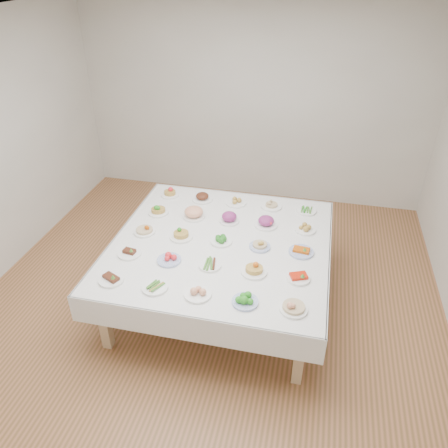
% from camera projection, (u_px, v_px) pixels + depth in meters
% --- Properties ---
extents(room_envelope, '(5.02, 5.02, 2.81)m').
position_uv_depth(room_envelope, '(207.00, 141.00, 3.89)').
color(room_envelope, '#A56844').
rests_on(room_envelope, ground).
extents(display_table, '(2.20, 2.20, 0.75)m').
position_uv_depth(display_table, '(221.00, 248.00, 4.48)').
color(display_table, white).
rests_on(display_table, ground).
extents(dish_0, '(0.23, 0.23, 0.09)m').
position_uv_depth(dish_0, '(111.00, 278.00, 3.91)').
color(dish_0, white).
rests_on(dish_0, display_table).
extents(dish_1, '(0.23, 0.23, 0.05)m').
position_uv_depth(dish_1, '(155.00, 287.00, 3.84)').
color(dish_1, white).
rests_on(dish_1, display_table).
extents(dish_2, '(0.24, 0.24, 0.10)m').
position_uv_depth(dish_2, '(198.00, 291.00, 3.75)').
color(dish_2, white).
rests_on(dish_2, display_table).
extents(dish_3, '(0.22, 0.22, 0.10)m').
position_uv_depth(dish_3, '(245.00, 299.00, 3.66)').
color(dish_3, '#4C66B2').
rests_on(dish_3, display_table).
extents(dish_4, '(0.23, 0.23, 0.14)m').
position_uv_depth(dish_4, '(294.00, 304.00, 3.58)').
color(dish_4, white).
rests_on(dish_4, display_table).
extents(dish_5, '(0.23, 0.23, 0.09)m').
position_uv_depth(dish_5, '(129.00, 252.00, 4.25)').
color(dish_5, white).
rests_on(dish_5, display_table).
extents(dish_6, '(0.23, 0.23, 0.09)m').
position_uv_depth(dish_6, '(169.00, 258.00, 4.16)').
color(dish_6, '#4C66B2').
rests_on(dish_6, display_table).
extents(dish_7, '(0.21, 0.21, 0.05)m').
position_uv_depth(dish_7, '(210.00, 264.00, 4.10)').
color(dish_7, white).
rests_on(dish_7, display_table).
extents(dish_8, '(0.24, 0.24, 0.13)m').
position_uv_depth(dish_8, '(254.00, 268.00, 4.00)').
color(dish_8, white).
rests_on(dish_8, display_table).
extents(dish_9, '(0.21, 0.21, 0.09)m').
position_uv_depth(dish_9, '(299.00, 276.00, 3.93)').
color(dish_9, white).
rests_on(dish_9, display_table).
extents(dish_10, '(0.23, 0.23, 0.12)m').
position_uv_depth(dish_10, '(144.00, 228.00, 4.57)').
color(dish_10, white).
rests_on(dish_10, display_table).
extents(dish_11, '(0.23, 0.23, 0.13)m').
position_uv_depth(dish_11, '(181.00, 233.00, 4.49)').
color(dish_11, white).
rests_on(dish_11, display_table).
extents(dish_12, '(0.22, 0.22, 0.09)m').
position_uv_depth(dish_12, '(221.00, 239.00, 4.43)').
color(dish_12, white).
rests_on(dish_12, display_table).
extents(dish_13, '(0.21, 0.21, 0.10)m').
position_uv_depth(dish_13, '(260.00, 244.00, 4.35)').
color(dish_13, '#4C66B2').
rests_on(dish_13, display_table).
extents(dish_14, '(0.24, 0.24, 0.10)m').
position_uv_depth(dish_14, '(301.00, 250.00, 4.27)').
color(dish_14, '#4C66B2').
rests_on(dish_14, display_table).
extents(dish_15, '(0.22, 0.22, 0.13)m').
position_uv_depth(dish_15, '(158.00, 209.00, 4.90)').
color(dish_15, white).
rests_on(dish_15, display_table).
extents(dish_16, '(0.27, 0.27, 0.16)m').
position_uv_depth(dish_16, '(194.00, 211.00, 4.82)').
color(dish_16, white).
rests_on(dish_16, display_table).
extents(dish_17, '(0.21, 0.21, 0.11)m').
position_uv_depth(dish_17, '(229.00, 218.00, 4.75)').
color(dish_17, white).
rests_on(dish_17, display_table).
extents(dish_18, '(0.26, 0.26, 0.16)m').
position_uv_depth(dish_18, '(266.00, 220.00, 4.67)').
color(dish_18, white).
rests_on(dish_18, display_table).
extents(dish_19, '(0.21, 0.21, 0.09)m').
position_uv_depth(dish_19, '(305.00, 228.00, 4.61)').
color(dish_19, white).
rests_on(dish_19, display_table).
extents(dish_20, '(0.21, 0.21, 0.12)m').
position_uv_depth(dish_20, '(170.00, 192.00, 5.25)').
color(dish_20, white).
rests_on(dish_20, display_table).
extents(dish_21, '(0.24, 0.24, 0.14)m').
position_uv_depth(dish_21, '(202.00, 196.00, 5.15)').
color(dish_21, white).
rests_on(dish_21, display_table).
extents(dish_22, '(0.23, 0.23, 0.10)m').
position_uv_depth(dish_22, '(236.00, 201.00, 5.09)').
color(dish_22, white).
rests_on(dish_22, display_table).
extents(dish_23, '(0.23, 0.23, 0.12)m').
position_uv_depth(dish_23, '(272.00, 203.00, 5.02)').
color(dish_23, white).
rests_on(dish_23, display_table).
extents(dish_24, '(0.22, 0.22, 0.05)m').
position_uv_depth(dish_24, '(306.00, 210.00, 4.95)').
color(dish_24, white).
rests_on(dish_24, display_table).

